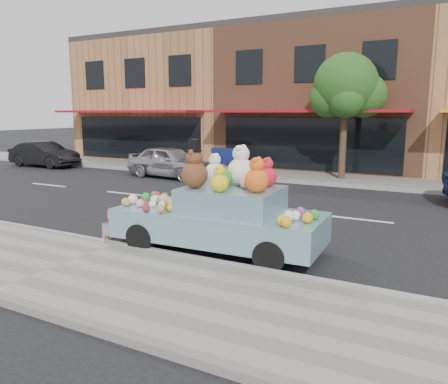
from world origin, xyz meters
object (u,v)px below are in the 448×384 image
Objects in this scene: car_silver at (170,162)px; car_dark at (44,154)px; art_car at (219,213)px; street_tree at (346,91)px.

car_silver reaches higher than car_dark.
street_tree is at bearing 87.06° from art_car.
car_dark is (-8.17, 0.09, -0.04)m from car_silver.
car_dark is (-15.14, -2.46, -3.03)m from street_tree.
car_silver is at bearing 127.74° from art_car.
car_dark is 0.88× the size of art_car.
car_silver is 1.02× the size of car_dark.
street_tree is 15.64m from car_dark.
art_car is at bearing -90.22° from street_tree.
car_silver is 10.68m from art_car.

